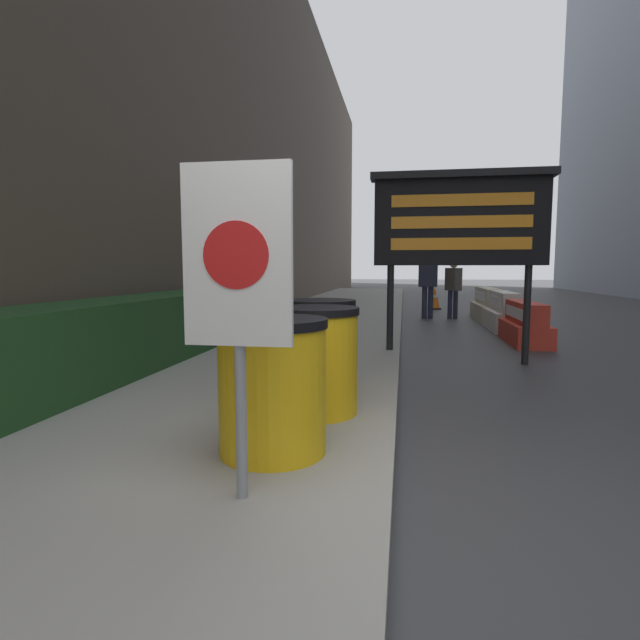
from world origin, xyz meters
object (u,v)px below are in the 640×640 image
barrel_drum_middle (316,360)px  warning_sign (238,278)px  jersey_barrier_red_striped (525,325)px  pedestrian_worker (453,284)px  barrel_drum_foreground (272,386)px  pedestrian_passerby (428,280)px  traffic_cone_near (435,298)px  barrel_drum_back (320,343)px  jersey_barrier_white (503,313)px  message_board (460,221)px  jersey_barrier_cream (487,306)px  traffic_light_near_curb (427,224)px

barrel_drum_middle → warning_sign: 1.80m
jersey_barrier_red_striped → pedestrian_worker: pedestrian_worker is taller
barrel_drum_foreground → warning_sign: size_ratio=0.51×
jersey_barrier_red_striped → pedestrian_passerby: bearing=109.5°
traffic_cone_near → barrel_drum_back: bearing=-98.8°
warning_sign → jersey_barrier_red_striped: (3.05, 7.17, -1.00)m
barrel_drum_middle → traffic_cone_near: (1.76, 13.14, -0.24)m
barrel_drum_foreground → pedestrian_worker: pedestrian_worker is taller
jersey_barrier_white → traffic_cone_near: (-1.18, 5.56, 0.00)m
message_board → jersey_barrier_cream: bearing=77.3°
pedestrian_passerby → jersey_barrier_red_striped: bearing=121.7°
jersey_barrier_cream → pedestrian_passerby: pedestrian_passerby is taller
message_board → traffic_light_near_curb: bearing=89.6°
pedestrian_worker → pedestrian_passerby: pedestrian_passerby is taller
pedestrian_worker → traffic_cone_near: bearing=151.1°
pedestrian_worker → pedestrian_passerby: 0.69m
barrel_drum_middle → traffic_light_near_curb: traffic_light_near_curb is taller
barrel_drum_foreground → pedestrian_passerby: pedestrian_passerby is taller
barrel_drum_middle → traffic_light_near_curb: size_ratio=0.21×
traffic_cone_near → pedestrian_passerby: pedestrian_passerby is taller
jersey_barrier_red_striped → pedestrian_passerby: pedestrian_passerby is taller
pedestrian_passerby → traffic_cone_near: bearing=-84.7°
jersey_barrier_white → pedestrian_passerby: bearing=123.4°
traffic_cone_near → pedestrian_passerby: size_ratio=0.43×
message_board → jersey_barrier_white: (1.44, 4.17, -1.68)m
barrel_drum_foreground → jersey_barrier_red_striped: barrel_drum_foreground is taller
barrel_drum_back → jersey_barrier_red_striped: barrel_drum_back is taller
barrel_drum_middle → message_board: message_board is taller
jersey_barrier_white → jersey_barrier_cream: size_ratio=0.80×
jersey_barrier_white → traffic_light_near_curb: traffic_light_near_curb is taller
barrel_drum_foreground → traffic_light_near_curb: (1.70, 16.92, 2.49)m
message_board → traffic_light_near_curb: 12.61m
message_board → jersey_barrier_cream: (1.44, 6.40, -1.68)m
barrel_drum_middle → pedestrian_worker: size_ratio=0.56×
warning_sign → jersey_barrier_red_striped: warning_sign is taller
barrel_drum_middle → pedestrian_worker: (2.06, 9.97, 0.33)m
barrel_drum_foreground → traffic_cone_near: size_ratio=1.16×
barrel_drum_middle → barrel_drum_foreground: bearing=-97.2°
jersey_barrier_cream → traffic_light_near_curb: bearing=102.4°
message_board → jersey_barrier_red_striped: size_ratio=1.55×
traffic_light_near_curb → pedestrian_passerby: size_ratio=2.38×
barrel_drum_middle → pedestrian_passerby: bearing=82.1°
traffic_light_near_curb → barrel_drum_back: bearing=-96.5°
barrel_drum_back → traffic_cone_near: (1.88, 12.18, -0.24)m
jersey_barrier_cream → traffic_cone_near: jersey_barrier_cream is taller
barrel_drum_foreground → jersey_barrier_red_striped: (3.06, 6.48, -0.28)m
barrel_drum_middle → jersey_barrier_white: size_ratio=0.51×
barrel_drum_foreground → message_board: (1.62, 4.35, 1.44)m
barrel_drum_back → traffic_cone_near: 12.33m
warning_sign → traffic_light_near_curb: traffic_light_near_curb is taller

